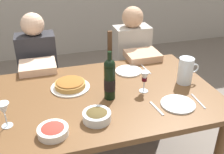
# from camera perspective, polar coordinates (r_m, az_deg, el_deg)

# --- Properties ---
(dining_table) EXTENTS (1.50, 1.00, 0.76)m
(dining_table) POSITION_cam_1_polar(r_m,az_deg,el_deg) (1.91, -0.73, -5.81)
(dining_table) COLOR brown
(dining_table) RESTS_ON ground
(wine_bottle) EXTENTS (0.08, 0.08, 0.34)m
(wine_bottle) POSITION_cam_1_polar(r_m,az_deg,el_deg) (1.74, -0.50, -0.46)
(wine_bottle) COLOR black
(wine_bottle) RESTS_ON dining_table
(water_pitcher) EXTENTS (0.16, 0.11, 0.20)m
(water_pitcher) POSITION_cam_1_polar(r_m,az_deg,el_deg) (2.03, 15.37, 1.01)
(water_pitcher) COLOR silver
(water_pitcher) RESTS_ON dining_table
(baked_tart) EXTENTS (0.28, 0.28, 0.06)m
(baked_tart) POSITION_cam_1_polar(r_m,az_deg,el_deg) (1.94, -8.90, -1.59)
(baked_tart) COLOR white
(baked_tart) RESTS_ON dining_table
(salad_bowl) EXTENTS (0.17, 0.17, 0.05)m
(salad_bowl) POSITION_cam_1_polar(r_m,az_deg,el_deg) (1.53, -12.47, -11.06)
(salad_bowl) COLOR white
(salad_bowl) RESTS_ON dining_table
(olive_bowl) EXTENTS (0.17, 0.17, 0.07)m
(olive_bowl) POSITION_cam_1_polar(r_m,az_deg,el_deg) (1.59, -3.26, -8.20)
(olive_bowl) COLOR silver
(olive_bowl) RESTS_ON dining_table
(wine_glass_left_diner) EXTENTS (0.07, 0.07, 0.16)m
(wine_glass_left_diner) POSITION_cam_1_polar(r_m,az_deg,el_deg) (1.62, -22.05, -6.53)
(wine_glass_left_diner) COLOR silver
(wine_glass_left_diner) RESTS_ON dining_table
(wine_glass_right_diner) EXTENTS (0.07, 0.07, 0.15)m
(wine_glass_right_diner) POSITION_cam_1_polar(r_m,az_deg,el_deg) (1.85, 6.93, -0.13)
(wine_glass_right_diner) COLOR silver
(wine_glass_right_diner) RESTS_ON dining_table
(dinner_plate_left_setting) EXTENTS (0.22, 0.22, 0.01)m
(dinner_plate_left_setting) POSITION_cam_1_polar(r_m,az_deg,el_deg) (1.79, 13.87, -5.63)
(dinner_plate_left_setting) COLOR silver
(dinner_plate_left_setting) RESTS_ON dining_table
(dinner_plate_right_setting) EXTENTS (0.21, 0.21, 0.01)m
(dinner_plate_right_setting) POSITION_cam_1_polar(r_m,az_deg,el_deg) (2.16, 3.55, 1.29)
(dinner_plate_right_setting) COLOR white
(dinner_plate_right_setting) RESTS_ON dining_table
(fork_left_setting) EXTENTS (0.03, 0.16, 0.00)m
(fork_left_setting) POSITION_cam_1_polar(r_m,az_deg,el_deg) (1.73, 9.48, -6.60)
(fork_left_setting) COLOR silver
(fork_left_setting) RESTS_ON dining_table
(knife_left_setting) EXTENTS (0.02, 0.18, 0.00)m
(knife_left_setting) POSITION_cam_1_polar(r_m,az_deg,el_deg) (1.86, 17.89, -4.89)
(knife_left_setting) COLOR silver
(knife_left_setting) RESTS_ON dining_table
(knife_right_setting) EXTENTS (0.02, 0.18, 0.00)m
(knife_right_setting) POSITION_cam_1_polar(r_m,az_deg,el_deg) (2.21, 7.21, 1.69)
(knife_right_setting) COLOR silver
(knife_right_setting) RESTS_ON dining_table
(spoon_right_setting) EXTENTS (0.03, 0.16, 0.00)m
(spoon_right_setting) POSITION_cam_1_polar(r_m,az_deg,el_deg) (2.12, -0.29, 0.69)
(spoon_right_setting) COLOR silver
(spoon_right_setting) RESTS_ON dining_table
(chair_left) EXTENTS (0.40, 0.40, 0.87)m
(chair_left) POSITION_cam_1_polar(r_m,az_deg,el_deg) (2.74, -15.08, 0.11)
(chair_left) COLOR brown
(chair_left) RESTS_ON ground
(diner_left) EXTENTS (0.34, 0.50, 1.16)m
(diner_left) POSITION_cam_1_polar(r_m,az_deg,el_deg) (2.47, -15.17, 0.11)
(diner_left) COLOR #2D2D33
(diner_left) RESTS_ON ground
(chair_right) EXTENTS (0.40, 0.40, 0.87)m
(chair_right) POSITION_cam_1_polar(r_m,az_deg,el_deg) (2.85, 3.18, 2.25)
(chair_right) COLOR brown
(chair_right) RESTS_ON ground
(diner_right) EXTENTS (0.34, 0.50, 1.16)m
(diner_right) POSITION_cam_1_polar(r_m,az_deg,el_deg) (2.60, 4.95, 2.45)
(diner_right) COLOR #B7B2A8
(diner_right) RESTS_ON ground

